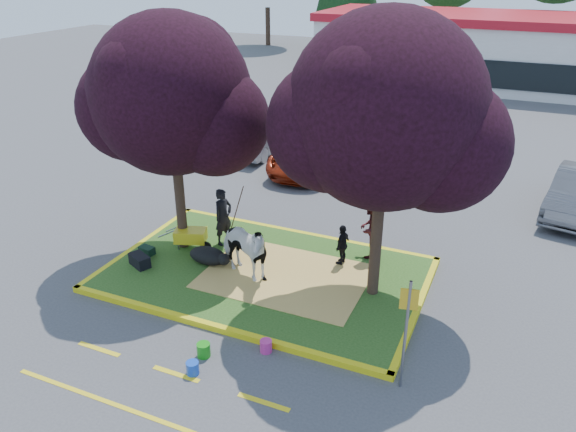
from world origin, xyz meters
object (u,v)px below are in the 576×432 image
at_px(bucket_pink, 266,346).
at_px(sign_post, 406,324).
at_px(calf, 208,256).
at_px(bucket_green, 204,350).
at_px(cow, 243,249).
at_px(car_black, 228,134).
at_px(car_silver, 262,137).
at_px(bucket_blue, 193,368).
at_px(handler, 223,217).
at_px(wheelbarrow, 191,236).

bearing_deg(bucket_pink, sign_post, 1.96).
bearing_deg(calf, bucket_green, -82.60).
relative_size(cow, bucket_pink, 6.66).
distance_m(cow, car_black, 11.14).
height_order(sign_post, car_silver, sign_post).
xyz_separation_m(bucket_green, bucket_blue, (0.09, -0.57, -0.01)).
xyz_separation_m(bucket_pink, car_black, (-7.57, 11.91, 0.54)).
relative_size(calf, handler, 0.64).
xyz_separation_m(calf, bucket_green, (1.84, -3.26, -0.23)).
bearing_deg(sign_post, wheelbarrow, 143.86).
distance_m(cow, handler, 1.99).
relative_size(wheelbarrow, sign_post, 0.64).
height_order(calf, wheelbarrow, wheelbarrow).
height_order(calf, bucket_blue, calf).
relative_size(handler, car_silver, 0.40).
relative_size(handler, bucket_green, 5.40).
height_order(cow, car_silver, cow).
distance_m(cow, wheelbarrow, 2.24).
bearing_deg(bucket_green, car_silver, 110.75).
distance_m(calf, bucket_green, 3.75).
bearing_deg(car_silver, bucket_green, 109.73).
relative_size(wheelbarrow, car_black, 0.39).
distance_m(handler, bucket_green, 4.99).
bearing_deg(car_black, car_silver, -7.97).
bearing_deg(car_silver, wheelbarrow, 102.34).
height_order(sign_post, bucket_blue, sign_post).
height_order(cow, handler, handler).
xyz_separation_m(sign_post, car_black, (-10.49, 11.81, -0.83)).
relative_size(sign_post, bucket_blue, 8.60).
distance_m(wheelbarrow, car_silver, 9.26).
relative_size(calf, bucket_pink, 3.84).
bearing_deg(car_black, bucket_pink, -73.80).
relative_size(bucket_green, car_black, 0.08).
relative_size(sign_post, bucket_pink, 8.65).
distance_m(cow, sign_post, 5.27).
distance_m(calf, bucket_blue, 4.30).
distance_m(wheelbarrow, car_black, 9.53).
relative_size(calf, wheelbarrow, 0.69).
xyz_separation_m(calf, wheelbarrow, (-0.88, 0.54, 0.17)).
bearing_deg(wheelbarrow, bucket_pink, -58.47).
bearing_deg(sign_post, bucket_blue, -173.50).
xyz_separation_m(bucket_green, car_silver, (-4.85, 12.81, 0.54)).
relative_size(calf, car_silver, 0.26).
relative_size(handler, bucket_blue, 5.92).
bearing_deg(cow, handler, 63.55).
bearing_deg(bucket_pink, wheelbarrow, 141.04).
bearing_deg(cow, sign_post, -96.21).
bearing_deg(car_silver, bucket_blue, 109.24).
height_order(bucket_green, bucket_pink, bucket_green).
xyz_separation_m(handler, wheelbarrow, (-0.69, -0.68, -0.43)).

